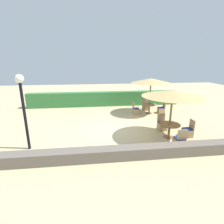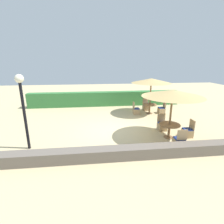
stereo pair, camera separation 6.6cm
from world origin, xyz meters
The scene contains 14 objects.
ground_plane centered at (0.00, 0.00, 0.00)m, with size 40.00×40.00×0.00m, color #C6B284.
hedge_row centered at (0.00, 5.66, 0.61)m, with size 13.00×0.70×1.22m, color #387A3D.
stone_border centered at (0.00, -3.04, 0.24)m, with size 10.00×0.56×0.48m, color #6B6056.
lamp_post centered at (-4.06, -1.72, 2.35)m, with size 0.36×0.36×3.32m.
parasol_front_right centered at (2.72, -1.33, 2.32)m, with size 2.98×2.98×2.49m.
round_table_front_right centered at (2.72, -1.33, 0.58)m, with size 1.07×1.07×0.73m.
patio_chair_front_right_north centered at (2.77, -0.33, 0.26)m, with size 0.46×0.46×0.93m.
patio_chair_front_right_south centered at (2.76, -2.39, 0.26)m, with size 0.46×0.46×0.93m.
patio_chair_front_right_east centered at (3.74, -1.37, 0.26)m, with size 0.46×0.46×0.93m.
parasol_back_right centered at (3.09, 2.90, 2.44)m, with size 2.82×2.82×2.61m.
round_table_back_right centered at (3.09, 2.90, 0.55)m, with size 1.02×1.02×0.71m.
patio_chair_back_right_north centered at (3.10, 3.82, 0.26)m, with size 0.46×0.46×0.93m.
patio_chair_back_right_west centered at (2.06, 2.88, 0.26)m, with size 0.46×0.46×0.93m.
patio_chair_back_right_east centered at (4.03, 2.87, 0.26)m, with size 0.46×0.46×0.93m.
Camera 2 is at (-1.15, -9.26, 3.86)m, focal length 28.00 mm.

